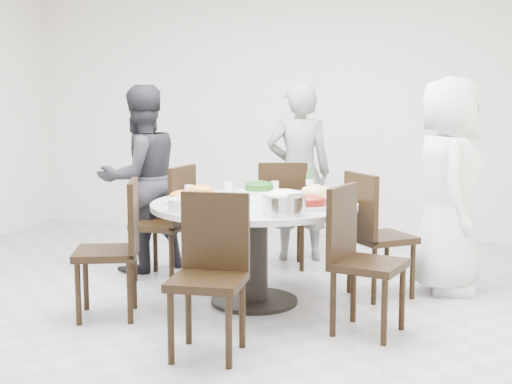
% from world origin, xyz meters
% --- Properties ---
extents(floor, '(6.00, 6.00, 0.01)m').
position_xyz_m(floor, '(0.00, 0.00, 0.00)').
color(floor, '#AEADB2').
rests_on(floor, ground).
extents(wall_back, '(6.00, 0.01, 2.80)m').
position_xyz_m(wall_back, '(0.00, 3.00, 1.40)').
color(wall_back, white).
rests_on(wall_back, ground).
extents(dining_table, '(1.50, 1.50, 0.75)m').
position_xyz_m(dining_table, '(0.32, 0.33, 0.38)').
color(dining_table, silver).
rests_on(dining_table, floor).
extents(chair_ne, '(0.59, 0.59, 0.95)m').
position_xyz_m(chair_ne, '(1.20, 0.75, 0.47)').
color(chair_ne, black).
rests_on(chair_ne, floor).
extents(chair_n, '(0.52, 0.52, 0.95)m').
position_xyz_m(chair_n, '(0.26, 1.45, 0.47)').
color(chair_n, black).
rests_on(chair_n, floor).
extents(chair_nw, '(0.46, 0.46, 0.95)m').
position_xyz_m(chair_nw, '(-0.60, 0.80, 0.47)').
color(chair_nw, black).
rests_on(chair_nw, floor).
extents(chair_sw, '(0.54, 0.54, 0.95)m').
position_xyz_m(chair_sw, '(-0.58, -0.26, 0.47)').
color(chair_sw, black).
rests_on(chair_sw, floor).
extents(chair_s, '(0.45, 0.45, 0.95)m').
position_xyz_m(chair_s, '(0.34, -0.77, 0.47)').
color(chair_s, black).
rests_on(chair_s, floor).
extents(chair_se, '(0.51, 0.51, 0.95)m').
position_xyz_m(chair_se, '(1.20, -0.12, 0.47)').
color(chair_se, black).
rests_on(chair_se, floor).
extents(diner_right, '(0.63, 0.87, 1.66)m').
position_xyz_m(diner_right, '(1.67, 1.04, 0.83)').
color(diner_right, silver).
rests_on(diner_right, floor).
extents(diner_middle, '(0.68, 0.54, 1.63)m').
position_xyz_m(diner_middle, '(0.34, 1.77, 0.81)').
color(diner_middle, black).
rests_on(diner_middle, floor).
extents(diner_left, '(0.95, 0.99, 1.61)m').
position_xyz_m(diner_left, '(-0.90, 1.03, 0.80)').
color(diner_left, black).
rests_on(diner_left, floor).
extents(dish_greens, '(0.29, 0.29, 0.08)m').
position_xyz_m(dish_greens, '(0.22, 0.80, 0.79)').
color(dish_greens, white).
rests_on(dish_greens, dining_table).
extents(dish_pale, '(0.27, 0.27, 0.07)m').
position_xyz_m(dish_pale, '(0.71, 0.64, 0.79)').
color(dish_pale, white).
rests_on(dish_pale, dining_table).
extents(dish_orange, '(0.25, 0.25, 0.07)m').
position_xyz_m(dish_orange, '(-0.14, 0.47, 0.78)').
color(dish_orange, white).
rests_on(dish_orange, dining_table).
extents(dish_redbrown, '(0.29, 0.29, 0.07)m').
position_xyz_m(dish_redbrown, '(0.76, 0.16, 0.79)').
color(dish_redbrown, white).
rests_on(dish_redbrown, dining_table).
extents(dish_tofu, '(0.28, 0.28, 0.07)m').
position_xyz_m(dish_tofu, '(-0.15, 0.14, 0.79)').
color(dish_tofu, white).
rests_on(dish_tofu, dining_table).
extents(rice_bowl, '(0.29, 0.29, 0.12)m').
position_xyz_m(rice_bowl, '(0.64, -0.11, 0.81)').
color(rice_bowl, silver).
rests_on(rice_bowl, dining_table).
extents(soup_bowl, '(0.28, 0.28, 0.09)m').
position_xyz_m(soup_bowl, '(-0.00, -0.16, 0.79)').
color(soup_bowl, white).
rests_on(soup_bowl, dining_table).
extents(beverage_bottle, '(0.06, 0.06, 0.21)m').
position_xyz_m(beverage_bottle, '(0.62, 0.88, 0.86)').
color(beverage_bottle, '#29672B').
rests_on(beverage_bottle, dining_table).
extents(tea_cups, '(0.07, 0.07, 0.08)m').
position_xyz_m(tea_cups, '(0.35, 0.96, 0.79)').
color(tea_cups, white).
rests_on(tea_cups, dining_table).
extents(chopsticks, '(0.24, 0.04, 0.01)m').
position_xyz_m(chopsticks, '(0.35, 1.01, 0.76)').
color(chopsticks, tan).
rests_on(chopsticks, dining_table).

